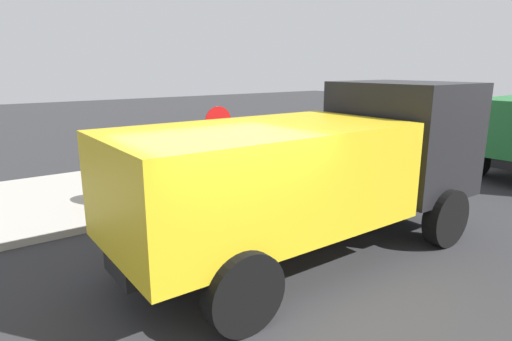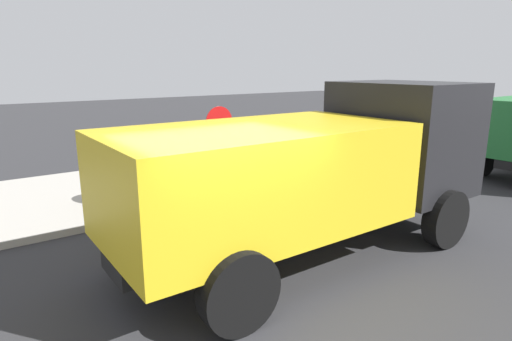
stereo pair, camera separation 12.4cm
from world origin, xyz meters
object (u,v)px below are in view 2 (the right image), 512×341
Objects in this scene: loose_tire at (124,180)px; dump_truck_yellow at (318,165)px; stop_sign at (219,133)px; fire_hydrant at (111,183)px.

dump_truck_yellow is at bearing -65.85° from loose_tire.
dump_truck_yellow is (-0.37, -4.03, -0.05)m from stop_sign.
fire_hydrant is 0.38× the size of stop_sign.
loose_tire reaches higher than fire_hydrant.
loose_tire is 0.49× the size of stop_sign.
stop_sign is at bearing 84.76° from dump_truck_yellow.
stop_sign is at bearing -10.64° from loose_tire.
stop_sign reaches higher than loose_tire.
dump_truck_yellow is (2.22, -4.75, 1.02)m from fire_hydrant.
dump_truck_yellow is at bearing -64.94° from fire_hydrant.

